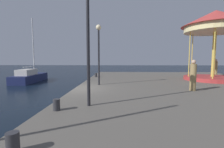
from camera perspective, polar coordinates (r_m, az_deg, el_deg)
The scene contains 11 objects.
ground_plane at distance 10.45m, azimuth -12.78°, elevation -9.11°, with size 120.00×120.00×0.00m, color black.
quay_dock at distance 11.26m, azimuth 29.13°, elevation -6.53°, with size 15.47×25.40×0.80m, color #5B564F.
sailboat_navy at distance 20.53m, azimuth -27.13°, elevation -0.87°, with size 2.11×5.72×7.37m.
carousel at distance 16.25m, azimuth 32.68°, elevation 13.59°, with size 5.32×5.32×5.77m.
lamp_post_mid_promenade at distance 6.25m, azimuth -8.55°, elevation 18.51°, with size 0.36×0.36×4.75m.
lamp_post_far_end at distance 11.18m, azimuth -4.73°, elevation 10.60°, with size 0.36×0.36×4.09m.
bollard_south at distance 16.22m, azimuth -5.73°, elevation -0.34°, with size 0.24×0.24×0.40m, color #2D2D33.
bollard_north at distance 5.98m, azimuth -19.02°, elevation -10.23°, with size 0.24×0.24×0.40m, color #2D2D33.
bollard_center at distance 3.79m, azimuth -31.66°, elevation -19.95°, with size 0.24×0.24×0.40m, color #2D2D33.
person_far_corner at distance 20.37m, azimuth 32.77°, elevation 1.80°, with size 0.34×0.34×1.80m.
person_mid_promenade at distance 10.12m, azimuth 26.73°, elevation -0.72°, with size 0.34×0.34×1.74m.
Camera 1 is at (2.62, -9.79, 2.56)m, focal length 25.87 mm.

